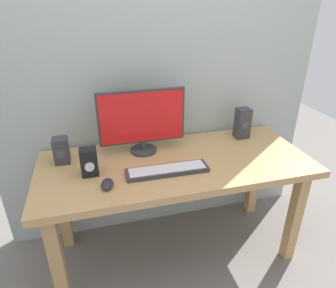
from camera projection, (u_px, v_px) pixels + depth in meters
ground_plane at (175, 249)px, 2.13m from camera, size 6.00×6.00×0.00m
wall_back at (159, 19)px, 1.80m from camera, size 2.24×0.04×3.00m
desk at (176, 174)px, 1.85m from camera, size 1.64×0.70×0.73m
monitor at (142, 120)px, 1.83m from camera, size 0.54×0.17×0.40m
keyboard_primary at (167, 170)px, 1.68m from camera, size 0.47×0.12×0.03m
mouse at (107, 184)px, 1.55m from camera, size 0.08×0.11×0.04m
speaker_right at (242, 123)px, 2.07m from camera, size 0.09×0.09×0.21m
speaker_left at (61, 150)px, 1.76m from camera, size 0.09×0.09×0.16m
audio_controller at (89, 162)px, 1.63m from camera, size 0.09×0.09×0.16m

